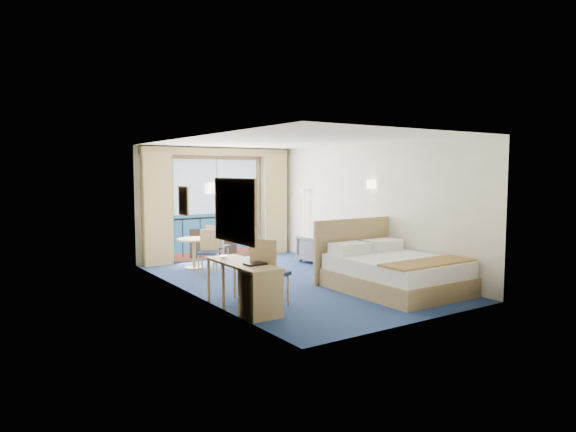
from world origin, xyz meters
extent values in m
plane|color=navy|center=(0.00, 0.00, 0.00)|extent=(6.50, 6.50, 0.00)
cube|color=beige|center=(0.00, 3.26, 1.35)|extent=(4.00, 0.02, 2.70)
cube|color=beige|center=(0.00, -3.26, 1.35)|extent=(4.00, 0.02, 2.70)
cube|color=beige|center=(-2.01, 0.00, 1.35)|extent=(0.02, 6.50, 2.70)
cube|color=beige|center=(2.01, 0.00, 1.35)|extent=(0.02, 6.50, 2.70)
cube|color=white|center=(0.00, 0.00, 2.71)|extent=(4.00, 6.50, 0.02)
cube|color=navy|center=(0.00, 3.22, 0.56)|extent=(2.20, 0.02, 1.08)
cube|color=#A7BEDC|center=(0.00, 3.22, 1.76)|extent=(2.20, 0.02, 1.32)
cube|color=brown|center=(0.00, 3.22, 0.10)|extent=(2.20, 0.02, 0.20)
cube|color=black|center=(0.00, 3.22, 1.00)|extent=(2.20, 0.02, 0.04)
cube|color=tan|center=(0.00, 3.21, 2.46)|extent=(2.36, 0.03, 0.12)
cube|color=tan|center=(-1.15, 3.21, 1.20)|extent=(0.06, 0.03, 2.40)
cube|color=tan|center=(1.15, 3.21, 1.20)|extent=(0.06, 0.03, 2.40)
cube|color=silver|center=(0.00, 3.21, 1.20)|extent=(0.05, 0.02, 2.40)
cube|color=#322316|center=(0.35, 3.21, 0.40)|extent=(0.35, 0.02, 0.70)
cube|color=#322316|center=(-0.55, 3.21, 0.40)|extent=(0.35, 0.02, 0.70)
cube|color=#322316|center=(-0.05, 3.21, 0.30)|extent=(0.30, 0.02, 0.45)
cube|color=black|center=(-0.90, 3.22, 0.55)|extent=(0.02, 0.01, 0.90)
cube|color=black|center=(-0.45, 3.22, 0.55)|extent=(0.03, 0.01, 0.90)
cube|color=black|center=(0.00, 3.22, 0.55)|extent=(0.03, 0.01, 0.90)
cube|color=black|center=(0.45, 3.22, 0.55)|extent=(0.03, 0.01, 0.90)
cube|color=black|center=(0.90, 3.22, 0.55)|extent=(0.02, 0.01, 0.90)
cube|color=#D8C277|center=(-1.55, 3.07, 1.28)|extent=(0.65, 0.22, 2.55)
cube|color=#D8C277|center=(1.55, 3.07, 1.28)|extent=(0.65, 0.22, 2.55)
cube|color=tan|center=(0.00, 3.10, 2.58)|extent=(3.80, 0.25, 0.18)
cube|color=tan|center=(-1.98, -1.50, 1.55)|extent=(0.04, 1.25, 0.95)
cube|color=#AEB8C1|center=(-1.95, -1.50, 1.55)|extent=(0.01, 1.12, 0.82)
cube|color=tan|center=(-1.98, 0.45, 1.60)|extent=(0.03, 0.42, 0.52)
cube|color=gray|center=(-1.96, 0.45, 1.60)|extent=(0.01, 0.34, 0.44)
cylinder|color=beige|center=(-1.94, -0.60, 1.85)|extent=(0.18, 0.18, 0.18)
cylinder|color=beige|center=(1.94, -0.15, 1.85)|extent=(0.18, 0.18, 0.18)
cube|color=tan|center=(1.10, -1.74, 0.16)|extent=(1.76, 2.20, 0.33)
cube|color=white|center=(1.10, -1.74, 0.47)|extent=(1.69, 2.13, 0.27)
cube|color=#A67F40|center=(1.10, -2.46, 0.62)|extent=(1.74, 0.60, 0.03)
cube|color=white|center=(0.68, -0.95, 0.70)|extent=(0.68, 0.44, 0.20)
cube|color=white|center=(1.52, -0.95, 0.70)|extent=(0.68, 0.44, 0.20)
cube|color=tan|center=(1.10, -0.59, 0.60)|extent=(1.92, 0.07, 1.21)
cube|color=#9F8554|center=(1.77, -0.14, 0.28)|extent=(0.43, 0.41, 0.56)
cube|color=beige|center=(1.72, -0.17, 0.60)|extent=(0.18, 0.14, 0.08)
imported|color=#434752|center=(1.64, 1.38, 0.32)|extent=(0.77, 0.79, 0.63)
cylinder|color=silver|center=(1.87, 2.17, 0.02)|extent=(0.23, 0.23, 0.03)
cylinder|color=silver|center=(1.87, 2.17, 0.80)|extent=(0.03, 0.03, 1.59)
cone|color=white|center=(1.87, 2.17, 1.59)|extent=(0.21, 0.21, 0.19)
cube|color=tan|center=(-1.72, -1.27, 0.71)|extent=(0.54, 1.56, 0.04)
cube|color=#9F8554|center=(-1.72, -1.80, 0.35)|extent=(0.51, 0.47, 0.69)
cylinder|color=tan|center=(-1.96, -1.07, 0.35)|extent=(0.05, 0.05, 0.69)
cylinder|color=tan|center=(-1.48, -1.07, 0.35)|extent=(0.05, 0.05, 0.69)
cylinder|color=tan|center=(-1.96, -0.54, 0.35)|extent=(0.05, 0.05, 0.69)
cylinder|color=tan|center=(-1.48, -0.54, 0.35)|extent=(0.05, 0.05, 0.69)
cube|color=#1E2747|center=(-1.30, -1.41, 0.53)|extent=(0.62, 0.62, 0.06)
cube|color=tan|center=(-1.50, -1.50, 0.82)|extent=(0.24, 0.45, 0.56)
cylinder|color=tan|center=(-1.04, -1.50, 0.25)|extent=(0.04, 0.04, 0.50)
cylinder|color=tan|center=(-1.20, -1.15, 0.25)|extent=(0.04, 0.04, 0.50)
cylinder|color=tan|center=(-1.39, -1.66, 0.25)|extent=(0.04, 0.04, 0.50)
cylinder|color=tan|center=(-1.55, -1.31, 0.25)|extent=(0.04, 0.04, 0.50)
cube|color=black|center=(-1.67, -1.56, 0.74)|extent=(0.31, 0.24, 0.03)
cylinder|color=silver|center=(-1.81, -0.78, 0.76)|extent=(0.13, 0.13, 0.02)
cylinder|color=silver|center=(-1.81, -0.78, 0.96)|extent=(0.02, 0.02, 0.42)
cone|color=white|center=(-1.81, -0.78, 1.17)|extent=(0.12, 0.12, 0.10)
cylinder|color=tan|center=(-1.03, 2.25, 0.64)|extent=(0.73, 0.73, 0.04)
cylinder|color=tan|center=(-1.03, 2.25, 0.32)|extent=(0.07, 0.07, 0.64)
cylinder|color=tan|center=(-1.03, 2.25, 0.01)|extent=(0.40, 0.40, 0.03)
cube|color=#1E2747|center=(-0.50, 2.15, 0.45)|extent=(0.56, 0.56, 0.05)
cube|color=tan|center=(-0.65, 2.03, 0.70)|extent=(0.27, 0.34, 0.48)
cylinder|color=tan|center=(-0.27, 2.12, 0.21)|extent=(0.03, 0.03, 0.43)
cylinder|color=tan|center=(-0.46, 2.38, 0.21)|extent=(0.03, 0.03, 0.43)
cylinder|color=tan|center=(-0.53, 1.92, 0.21)|extent=(0.03, 0.03, 0.43)
cylinder|color=tan|center=(-0.72, 2.18, 0.21)|extent=(0.03, 0.03, 0.43)
cube|color=#1E2747|center=(-1.01, 1.59, 0.43)|extent=(0.54, 0.54, 0.05)
cube|color=tan|center=(-0.90, 1.74, 0.67)|extent=(0.33, 0.26, 0.46)
cylinder|color=tan|center=(-1.23, 1.56, 0.21)|extent=(0.03, 0.03, 0.41)
cylinder|color=tan|center=(-0.98, 1.37, 0.21)|extent=(0.03, 0.03, 0.41)
cylinder|color=tan|center=(-1.04, 1.81, 0.21)|extent=(0.03, 0.03, 0.41)
cylinder|color=tan|center=(-0.79, 1.62, 0.21)|extent=(0.03, 0.03, 0.41)
camera|label=1|loc=(-5.44, -8.14, 2.12)|focal=32.00mm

